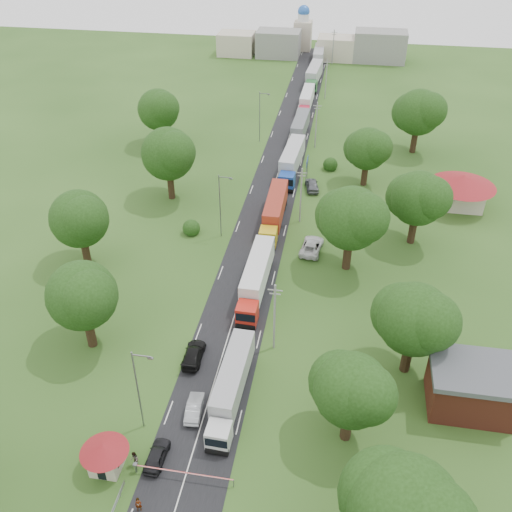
% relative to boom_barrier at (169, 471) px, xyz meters
% --- Properties ---
extents(ground, '(260.00, 260.00, 0.00)m').
position_rel_boom_barrier_xyz_m(ground, '(1.36, 25.00, -0.89)').
color(ground, '#294A18').
rests_on(ground, ground).
extents(road, '(8.00, 200.00, 0.04)m').
position_rel_boom_barrier_xyz_m(road, '(1.36, 45.00, -0.89)').
color(road, black).
rests_on(road, ground).
extents(boom_barrier, '(9.22, 0.35, 1.18)m').
position_rel_boom_barrier_xyz_m(boom_barrier, '(0.00, 0.00, 0.00)').
color(boom_barrier, slate).
rests_on(boom_barrier, ground).
extents(guard_booth, '(4.40, 4.40, 3.45)m').
position_rel_boom_barrier_xyz_m(guard_booth, '(-5.84, -0.00, 1.27)').
color(guard_booth, beige).
rests_on(guard_booth, ground).
extents(info_sign, '(0.12, 3.10, 4.10)m').
position_rel_boom_barrier_xyz_m(info_sign, '(6.56, 60.00, 2.11)').
color(info_sign, slate).
rests_on(info_sign, ground).
extents(pole_1, '(1.60, 0.24, 9.00)m').
position_rel_boom_barrier_xyz_m(pole_1, '(6.86, 18.00, 3.79)').
color(pole_1, gray).
rests_on(pole_1, ground).
extents(pole_2, '(1.60, 0.24, 9.00)m').
position_rel_boom_barrier_xyz_m(pole_2, '(6.86, 46.00, 3.79)').
color(pole_2, gray).
rests_on(pole_2, ground).
extents(pole_3, '(1.60, 0.24, 9.00)m').
position_rel_boom_barrier_xyz_m(pole_3, '(6.86, 74.00, 3.79)').
color(pole_3, gray).
rests_on(pole_3, ground).
extents(pole_4, '(1.60, 0.24, 9.00)m').
position_rel_boom_barrier_xyz_m(pole_4, '(6.86, 102.00, 3.79)').
color(pole_4, gray).
rests_on(pole_4, ground).
extents(pole_5, '(1.60, 0.24, 9.00)m').
position_rel_boom_barrier_xyz_m(pole_5, '(6.86, 130.00, 3.79)').
color(pole_5, gray).
rests_on(pole_5, ground).
extents(lamp_0, '(2.03, 0.22, 10.00)m').
position_rel_boom_barrier_xyz_m(lamp_0, '(-3.99, 5.00, 4.66)').
color(lamp_0, slate).
rests_on(lamp_0, ground).
extents(lamp_1, '(2.03, 0.22, 10.00)m').
position_rel_boom_barrier_xyz_m(lamp_1, '(-3.99, 40.00, 4.66)').
color(lamp_1, slate).
rests_on(lamp_1, ground).
extents(lamp_2, '(2.03, 0.22, 10.00)m').
position_rel_boom_barrier_xyz_m(lamp_2, '(-3.99, 75.00, 4.66)').
color(lamp_2, slate).
rests_on(lamp_2, ground).
extents(tree_1, '(9.60, 9.60, 12.05)m').
position_rel_boom_barrier_xyz_m(tree_1, '(19.34, -4.83, 6.96)').
color(tree_1, '#382616').
rests_on(tree_1, ground).
extents(tree_2, '(8.00, 8.00, 10.10)m').
position_rel_boom_barrier_xyz_m(tree_2, '(15.35, 7.14, 5.70)').
color(tree_2, '#382616').
rests_on(tree_2, ground).
extents(tree_3, '(8.80, 8.80, 11.07)m').
position_rel_boom_barrier_xyz_m(tree_3, '(21.35, 17.16, 6.33)').
color(tree_3, '#382616').
rests_on(tree_3, ground).
extents(tree_4, '(9.60, 9.60, 12.05)m').
position_rel_boom_barrier_xyz_m(tree_4, '(14.34, 35.17, 6.96)').
color(tree_4, '#382616').
rests_on(tree_4, ground).
extents(tree_5, '(8.80, 8.80, 11.07)m').
position_rel_boom_barrier_xyz_m(tree_5, '(23.35, 43.16, 6.33)').
color(tree_5, '#382616').
rests_on(tree_5, ground).
extents(tree_6, '(8.00, 8.00, 10.10)m').
position_rel_boom_barrier_xyz_m(tree_6, '(16.35, 60.14, 5.70)').
color(tree_6, '#382616').
rests_on(tree_6, ground).
extents(tree_7, '(9.60, 9.60, 12.05)m').
position_rel_boom_barrier_xyz_m(tree_7, '(25.34, 75.17, 6.96)').
color(tree_7, '#382616').
rests_on(tree_7, ground).
extents(tree_10, '(8.80, 8.80, 11.07)m').
position_rel_boom_barrier_xyz_m(tree_10, '(-13.65, 15.16, 6.33)').
color(tree_10, '#382616').
rests_on(tree_10, ground).
extents(tree_11, '(8.80, 8.80, 11.07)m').
position_rel_boom_barrier_xyz_m(tree_11, '(-20.65, 30.16, 6.33)').
color(tree_11, '#382616').
rests_on(tree_11, ground).
extents(tree_12, '(9.60, 9.60, 12.05)m').
position_rel_boom_barrier_xyz_m(tree_12, '(-14.66, 50.17, 6.96)').
color(tree_12, '#382616').
rests_on(tree_12, ground).
extents(tree_13, '(8.80, 8.80, 11.07)m').
position_rel_boom_barrier_xyz_m(tree_13, '(-22.65, 70.16, 6.33)').
color(tree_13, '#382616').
rests_on(tree_13, ground).
extents(house_brick, '(8.60, 6.60, 5.20)m').
position_rel_boom_barrier_xyz_m(house_brick, '(27.36, 13.00, 1.76)').
color(house_brick, maroon).
rests_on(house_brick, ground).
extents(house_cream, '(10.08, 10.08, 5.80)m').
position_rel_boom_barrier_xyz_m(house_cream, '(31.36, 55.00, 2.75)').
color(house_cream, beige).
rests_on(house_cream, ground).
extents(distant_town, '(52.00, 8.00, 8.00)m').
position_rel_boom_barrier_xyz_m(distant_town, '(2.04, 135.00, 2.60)').
color(distant_town, gray).
rests_on(distant_town, ground).
extents(church, '(5.00, 5.00, 12.30)m').
position_rel_boom_barrier_xyz_m(church, '(-2.64, 143.00, 4.50)').
color(church, beige).
rests_on(church, ground).
extents(truck_0, '(2.64, 13.64, 3.78)m').
position_rel_boom_barrier_xyz_m(truck_0, '(3.65, 9.86, 1.11)').
color(truck_0, silver).
rests_on(truck_0, ground).
extents(truck_1, '(2.72, 14.79, 4.10)m').
position_rel_boom_barrier_xyz_m(truck_1, '(3.15, 27.87, 1.28)').
color(truck_1, red).
rests_on(truck_1, ground).
extents(truck_2, '(2.69, 14.74, 4.08)m').
position_rel_boom_barrier_xyz_m(truck_2, '(3.09, 44.82, 1.27)').
color(truck_2, gold).
rests_on(truck_2, ground).
extents(truck_3, '(3.39, 15.43, 4.26)m').
position_rel_boom_barrier_xyz_m(truck_3, '(3.59, 62.50, 1.37)').
color(truck_3, '#193F9A').
rests_on(truck_3, ground).
extents(truck_4, '(2.82, 14.23, 3.94)m').
position_rel_boom_barrier_xyz_m(truck_4, '(3.45, 77.81, 1.20)').
color(truck_4, silver).
rests_on(truck_4, ground).
extents(truck_5, '(2.45, 13.73, 3.81)m').
position_rel_boom_barrier_xyz_m(truck_5, '(3.22, 94.52, 1.13)').
color(truck_5, '#B61C35').
rests_on(truck_5, ground).
extents(truck_6, '(3.39, 15.56, 4.30)m').
position_rel_boom_barrier_xyz_m(truck_6, '(3.33, 111.85, 1.39)').
color(truck_6, '#27682F').
rests_on(truck_6, ground).
extents(truck_7, '(2.84, 15.05, 4.17)m').
position_rel_boom_barrier_xyz_m(truck_7, '(3.20, 128.36, 1.32)').
color(truck_7, silver).
rests_on(truck_7, ground).
extents(car_lane_front, '(1.72, 4.07, 1.38)m').
position_rel_boom_barrier_xyz_m(car_lane_front, '(-1.64, 1.50, -0.20)').
color(car_lane_front, black).
rests_on(car_lane_front, ground).
extents(car_lane_mid, '(1.85, 4.33, 1.39)m').
position_rel_boom_barrier_xyz_m(car_lane_mid, '(0.36, 7.47, -0.20)').
color(car_lane_mid, '#A7AAAF').
rests_on(car_lane_mid, ground).
extents(car_lane_rear, '(2.19, 5.07, 1.45)m').
position_rel_boom_barrier_xyz_m(car_lane_rear, '(-1.64, 14.72, -0.16)').
color(car_lane_rear, black).
rests_on(car_lane_rear, ground).
extents(car_verge_near, '(3.38, 6.17, 1.64)m').
position_rel_boom_barrier_xyz_m(car_verge_near, '(9.36, 38.32, -0.07)').
color(car_verge_near, silver).
rests_on(car_verge_near, ground).
extents(car_verge_far, '(2.93, 5.22, 1.68)m').
position_rel_boom_barrier_xyz_m(car_verge_far, '(7.79, 56.81, -0.05)').
color(car_verge_far, '#5B5E62').
rests_on(car_verge_far, ground).
extents(pedestrian_near, '(0.63, 0.47, 1.58)m').
position_rel_boom_barrier_xyz_m(pedestrian_near, '(-1.64, -3.50, -0.10)').
color(pedestrian_near, gray).
rests_on(pedestrian_near, ground).
extents(pedestrian_booth, '(0.96, 1.05, 1.75)m').
position_rel_boom_barrier_xyz_m(pedestrian_booth, '(-3.44, 0.62, -0.02)').
color(pedestrian_booth, gray).
rests_on(pedestrian_booth, ground).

